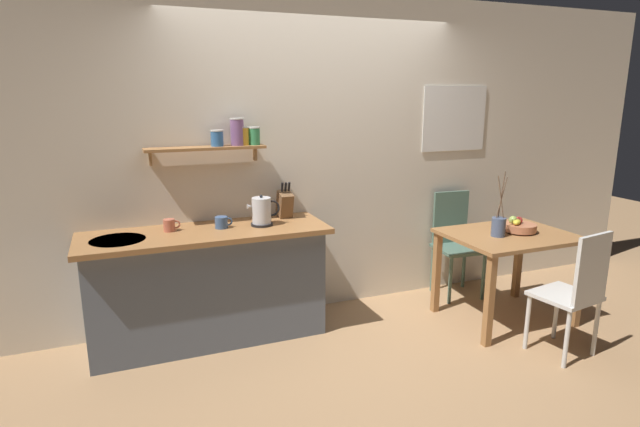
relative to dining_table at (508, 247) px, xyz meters
name	(u,v)px	position (x,y,z in m)	size (l,w,h in m)	color
ground_plane	(343,334)	(-1.39, 0.24, -0.64)	(14.00, 14.00, 0.00)	#A87F56
back_wall	(335,156)	(-1.19, 0.89, 0.71)	(6.80, 0.11, 2.70)	silver
kitchen_counter	(208,285)	(-2.39, 0.56, -0.19)	(1.83, 0.63, 0.89)	slate
wall_shelf	(225,140)	(-2.18, 0.73, 0.89)	(0.90, 0.20, 0.34)	#9E6B3D
dining_table	(508,247)	(0.00, 0.00, 0.00)	(1.01, 0.79, 0.76)	#9E6B3D
dining_chair_near	(576,289)	(0.00, -0.70, -0.11)	(0.46, 0.44, 0.96)	silver
dining_chair_far	(455,238)	(-0.04, 0.66, -0.10)	(0.44, 0.43, 0.98)	#4C6B5B
fruit_bowl	(519,226)	(0.10, 0.01, 0.17)	(0.27, 0.27, 0.13)	#BC704C
twig_vase	(499,226)	(-0.14, -0.03, 0.20)	(0.11, 0.11, 0.53)	#475675
electric_kettle	(262,212)	(-1.96, 0.53, 0.36)	(0.26, 0.17, 0.24)	black
knife_block	(285,204)	(-1.72, 0.71, 0.37)	(0.10, 0.18, 0.30)	brown
coffee_mug_by_sink	(170,225)	(-2.64, 0.62, 0.29)	(0.12, 0.08, 0.09)	#C6664C
coffee_mug_spare	(222,222)	(-2.27, 0.56, 0.29)	(0.13, 0.10, 0.09)	#3D5B89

